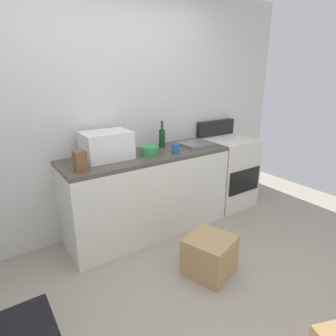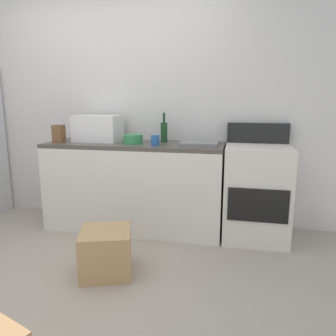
% 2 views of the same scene
% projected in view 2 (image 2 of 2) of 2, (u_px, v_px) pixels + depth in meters
% --- Properties ---
extents(ground_plane, '(6.00, 6.00, 0.00)m').
position_uv_depth(ground_plane, '(46.00, 285.00, 2.34)').
color(ground_plane, '#9E9384').
extents(wall_back, '(5.00, 0.10, 2.60)m').
position_uv_depth(wall_back, '(117.00, 103.00, 3.56)').
color(wall_back, silver).
rests_on(wall_back, ground_plane).
extents(kitchen_counter, '(1.80, 0.60, 0.90)m').
position_uv_depth(kitchen_counter, '(135.00, 186.00, 3.33)').
color(kitchen_counter, silver).
rests_on(kitchen_counter, ground_plane).
extents(stove_oven, '(0.60, 0.61, 1.10)m').
position_uv_depth(stove_oven, '(256.00, 191.00, 3.08)').
color(stove_oven, silver).
rests_on(stove_oven, ground_plane).
extents(microwave, '(0.46, 0.34, 0.27)m').
position_uv_depth(microwave, '(98.00, 128.00, 3.37)').
color(microwave, white).
rests_on(microwave, kitchen_counter).
extents(sink_basin, '(0.36, 0.32, 0.03)m').
position_uv_depth(sink_basin, '(200.00, 143.00, 3.10)').
color(sink_basin, slate).
rests_on(sink_basin, kitchen_counter).
extents(wine_bottle, '(0.07, 0.07, 0.30)m').
position_uv_depth(wine_bottle, '(164.00, 131.00, 3.29)').
color(wine_bottle, '#193F1E').
rests_on(wine_bottle, kitchen_counter).
extents(coffee_mug, '(0.08, 0.08, 0.10)m').
position_uv_depth(coffee_mug, '(155.00, 140.00, 3.03)').
color(coffee_mug, '#2659A5').
rests_on(coffee_mug, kitchen_counter).
extents(knife_block, '(0.10, 0.10, 0.18)m').
position_uv_depth(knife_block, '(59.00, 134.00, 3.24)').
color(knife_block, brown).
rests_on(knife_block, kitchen_counter).
extents(mixing_bowl, '(0.19, 0.19, 0.09)m').
position_uv_depth(mixing_bowl, '(133.00, 139.00, 3.19)').
color(mixing_bowl, '#338C4C').
rests_on(mixing_bowl, kitchen_counter).
extents(cardboard_box_medium, '(0.48, 0.48, 0.35)m').
position_uv_depth(cardboard_box_medium, '(106.00, 252.00, 2.47)').
color(cardboard_box_medium, tan).
rests_on(cardboard_box_medium, ground_plane).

